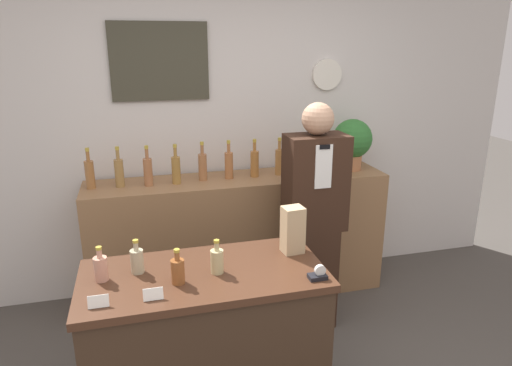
{
  "coord_description": "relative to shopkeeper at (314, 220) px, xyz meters",
  "views": [
    {
      "loc": [
        -0.68,
        -1.62,
        2.02
      ],
      "look_at": [
        0.04,
        1.08,
        1.15
      ],
      "focal_mm": 32.0,
      "sensor_mm": 36.0,
      "label": 1
    }
  ],
  "objects": [
    {
      "name": "back_shelf",
      "position": [
        -0.41,
        0.55,
        -0.32
      ],
      "size": [
        2.34,
        0.47,
        1.0
      ],
      "color": "#8E6642",
      "rests_on": "ground_plane"
    },
    {
      "name": "price_card_left",
      "position": [
        -1.38,
        -0.9,
        0.11
      ],
      "size": [
        0.09,
        0.02,
        0.06
      ],
      "color": "white",
      "rests_on": "display_counter"
    },
    {
      "name": "shelf_bottle_9",
      "position": [
        0.33,
        0.56,
        0.3
      ],
      "size": [
        0.07,
        0.07,
        0.3
      ],
      "color": "#99653A",
      "rests_on": "back_shelf"
    },
    {
      "name": "counter_bottle_1",
      "position": [
        -1.2,
        -0.62,
        0.15
      ],
      "size": [
        0.07,
        0.07,
        0.18
      ],
      "color": "tan",
      "rests_on": "display_counter"
    },
    {
      "name": "shelf_bottle_1",
      "position": [
        -1.3,
        0.55,
        0.3
      ],
      "size": [
        0.07,
        0.07,
        0.3
      ],
      "color": "olive",
      "rests_on": "back_shelf"
    },
    {
      "name": "shelf_bottle_7",
      "position": [
        -0.08,
        0.56,
        0.3
      ],
      "size": [
        0.07,
        0.07,
        0.3
      ],
      "color": "#9F6A36",
      "rests_on": "back_shelf"
    },
    {
      "name": "counter_bottle_0",
      "position": [
        -1.38,
        -0.66,
        0.15
      ],
      "size": [
        0.07,
        0.07,
        0.18
      ],
      "color": "tan",
      "rests_on": "display_counter"
    },
    {
      "name": "shelf_bottle_8",
      "position": [
        0.12,
        0.53,
        0.3
      ],
      "size": [
        0.07,
        0.07,
        0.3
      ],
      "color": "#A16530",
      "rests_on": "back_shelf"
    },
    {
      "name": "price_card_right",
      "position": [
        -1.14,
        -0.9,
        0.11
      ],
      "size": [
        0.09,
        0.02,
        0.06
      ],
      "color": "white",
      "rests_on": "display_counter"
    },
    {
      "name": "counter_bottle_3",
      "position": [
        -0.82,
        -0.72,
        0.15
      ],
      "size": [
        0.07,
        0.07,
        0.18
      ],
      "color": "tan",
      "rests_on": "display_counter"
    },
    {
      "name": "display_counter",
      "position": [
        -0.88,
        -0.7,
        -0.37
      ],
      "size": [
        1.23,
        0.61,
        0.9
      ],
      "color": "#382619",
      "rests_on": "ground_plane"
    },
    {
      "name": "shopkeeper",
      "position": [
        0.0,
        0.0,
        0.0
      ],
      "size": [
        0.41,
        0.26,
        1.64
      ],
      "color": "#331E14",
      "rests_on": "ground_plane"
    },
    {
      "name": "shelf_bottle_2",
      "position": [
        -1.1,
        0.53,
        0.3
      ],
      "size": [
        0.07,
        0.07,
        0.3
      ],
      "color": "#A0643F",
      "rests_on": "back_shelf"
    },
    {
      "name": "shelf_bottle_6",
      "position": [
        -0.28,
        0.55,
        0.3
      ],
      "size": [
        0.07,
        0.07,
        0.3
      ],
      "color": "#A16731",
      "rests_on": "back_shelf"
    },
    {
      "name": "potted_plant",
      "position": [
        0.55,
        0.56,
        0.42
      ],
      "size": [
        0.32,
        0.32,
        0.42
      ],
      "color": "#B27047",
      "rests_on": "back_shelf"
    },
    {
      "name": "tape_dispenser",
      "position": [
        -0.35,
        -0.91,
        0.1
      ],
      "size": [
        0.09,
        0.06,
        0.07
      ],
      "color": "black",
      "rests_on": "display_counter"
    },
    {
      "name": "shelf_bottle_0",
      "position": [
        -1.5,
        0.57,
        0.3
      ],
      "size": [
        0.07,
        0.07,
        0.3
      ],
      "color": "#996336",
      "rests_on": "back_shelf"
    },
    {
      "name": "paper_bag",
      "position": [
        -0.37,
        -0.6,
        0.21
      ],
      "size": [
        0.12,
        0.11,
        0.26
      ],
      "color": "tan",
      "rests_on": "display_counter"
    },
    {
      "name": "shelf_bottle_3",
      "position": [
        -0.89,
        0.53,
        0.3
      ],
      "size": [
        0.07,
        0.07,
        0.3
      ],
      "color": "olive",
      "rests_on": "back_shelf"
    },
    {
      "name": "back_wall",
      "position": [
        -0.48,
        0.84,
        0.54
      ],
      "size": [
        5.2,
        0.09,
        2.7
      ],
      "color": "silver",
      "rests_on": "ground_plane"
    },
    {
      "name": "shelf_bottle_4",
      "position": [
        -0.69,
        0.56,
        0.3
      ],
      "size": [
        0.07,
        0.07,
        0.3
      ],
      "color": "#9C643D",
      "rests_on": "back_shelf"
    },
    {
      "name": "counter_bottle_2",
      "position": [
        -1.02,
        -0.78,
        0.15
      ],
      "size": [
        0.07,
        0.07,
        0.18
      ],
      "color": "brown",
      "rests_on": "display_counter"
    },
    {
      "name": "shelf_bottle_5",
      "position": [
        -0.49,
        0.56,
        0.3
      ],
      "size": [
        0.07,
        0.07,
        0.3
      ],
      "color": "#A46439",
      "rests_on": "back_shelf"
    }
  ]
}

